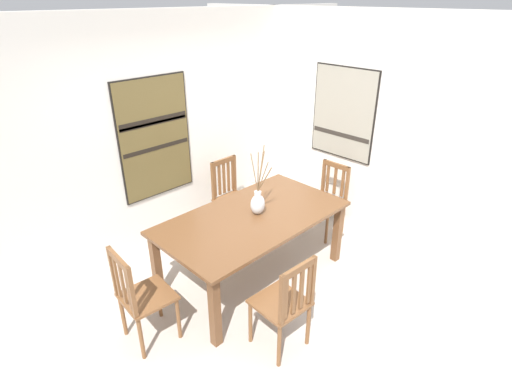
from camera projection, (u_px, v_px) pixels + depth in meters
name	position (u px, v px, depth m)	size (l,w,h in m)	color
ground_plane	(279.00, 302.00, 4.12)	(6.40, 6.40, 0.03)	#B2A89E
wall_back	(164.00, 135.00, 4.70)	(6.40, 0.12, 2.70)	silver
wall_side	(389.00, 135.00, 4.69)	(0.12, 6.40, 2.70)	silver
dining_table	(253.00, 224.00, 4.19)	(1.98, 1.08, 0.77)	brown
centerpiece_vase	(258.00, 202.00, 4.14)	(0.18, 0.22, 0.73)	silver
chair_0	(285.00, 303.00, 3.37)	(0.44, 0.44, 0.95)	brown
chair_1	(141.00, 296.00, 3.45)	(0.45, 0.45, 0.97)	brown
chair_2	(231.00, 195.00, 5.14)	(0.42, 0.42, 0.98)	brown
chair_3	(328.00, 198.00, 5.12)	(0.42, 0.42, 0.93)	brown
painting_on_back_wall	(155.00, 138.00, 4.55)	(0.90, 0.05, 1.38)	black
painting_on_side_wall	(343.00, 113.00, 4.96)	(0.05, 0.88, 1.13)	black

